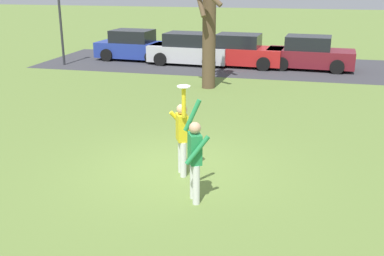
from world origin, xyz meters
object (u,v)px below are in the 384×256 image
at_px(person_defender, 195,155).
at_px(bare_tree_tall, 208,0).
at_px(parked_car_blue, 135,46).
at_px(parked_car_red, 240,52).
at_px(frisbee_disc, 184,86).
at_px(parked_car_silver, 189,50).
at_px(lamppost_by_lot, 60,13).
at_px(person_catcher, 182,133).
at_px(parked_car_maroon, 310,54).

xyz_separation_m(person_defender, bare_tree_tall, (-1.75, 9.70, 2.47)).
bearing_deg(parked_car_blue, parked_car_red, -1.64).
xyz_separation_m(parked_car_red, bare_tree_tall, (-0.63, -5.11, 2.72)).
bearing_deg(frisbee_disc, parked_car_blue, 114.20).
distance_m(parked_car_silver, bare_tree_tall, 6.10).
xyz_separation_m(frisbee_disc, parked_car_blue, (-6.46, 14.37, -1.37)).
xyz_separation_m(frisbee_disc, lamppost_by_lot, (-9.45, 12.06, 0.49)).
distance_m(person_catcher, parked_car_blue, 15.53).
bearing_deg(parked_car_red, parked_car_maroon, 4.07).
distance_m(person_defender, lamppost_by_lot, 16.47).
bearing_deg(person_defender, lamppost_by_lot, 11.75).
xyz_separation_m(frisbee_disc, parked_car_red, (-0.65, 13.82, -1.37)).
distance_m(person_catcher, parked_car_silver, 13.96).
bearing_deg(lamppost_by_lot, person_catcher, -51.72).
distance_m(parked_car_blue, parked_car_maroon, 9.20).
relative_size(person_defender, parked_car_blue, 0.49).
xyz_separation_m(parked_car_maroon, lamppost_by_lot, (-12.18, -1.79, 1.86)).
xyz_separation_m(parked_car_silver, lamppost_by_lot, (-6.16, -1.73, 1.86)).
distance_m(person_defender, frisbee_disc, 1.56).
relative_size(person_defender, bare_tree_tall, 0.27).
distance_m(parked_car_silver, parked_car_maroon, 6.02).
bearing_deg(person_catcher, parked_car_red, 156.80).
bearing_deg(person_defender, parked_car_blue, -1.22).
xyz_separation_m(person_defender, parked_car_red, (-1.12, 14.81, -0.25)).
relative_size(frisbee_disc, lamppost_by_lot, 0.06).
height_order(parked_car_blue, bare_tree_tall, bare_tree_tall).
height_order(person_catcher, person_defender, person_catcher).
xyz_separation_m(frisbee_disc, bare_tree_tall, (-1.28, 8.71, 1.36)).
distance_m(person_catcher, parked_car_maroon, 13.93).
height_order(parked_car_red, lamppost_by_lot, lamppost_by_lot).
relative_size(parked_car_blue, bare_tree_tall, 0.56).
distance_m(parked_car_blue, lamppost_by_lot, 4.21).
xyz_separation_m(person_catcher, person_defender, (0.57, -1.19, -0.00)).
bearing_deg(parked_car_silver, person_catcher, -73.06).
relative_size(person_defender, parked_car_silver, 0.49).
relative_size(parked_car_maroon, lamppost_by_lot, 0.99).
relative_size(person_defender, parked_car_red, 0.49).
bearing_deg(parked_car_red, person_catcher, -83.97).
relative_size(parked_car_blue, parked_car_silver, 1.00).
distance_m(person_catcher, person_defender, 1.32).
height_order(person_defender, frisbee_disc, frisbee_disc).
bearing_deg(parked_car_silver, frisbee_disc, -72.87).
bearing_deg(parked_car_red, lamppost_by_lot, -164.94).
height_order(parked_car_blue, parked_car_silver, same).
relative_size(parked_car_silver, bare_tree_tall, 0.56).
height_order(person_catcher, frisbee_disc, frisbee_disc).
distance_m(parked_car_red, lamppost_by_lot, 9.17).
height_order(person_defender, lamppost_by_lot, lamppost_by_lot).
height_order(frisbee_disc, parked_car_maroon, frisbee_disc).
distance_m(parked_car_silver, lamppost_by_lot, 6.66).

